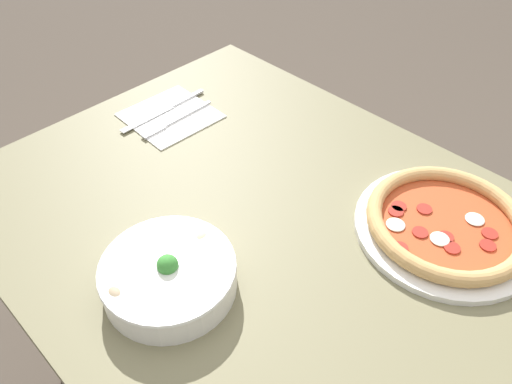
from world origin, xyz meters
name	(u,v)px	position (x,y,z in m)	size (l,w,h in m)	color
dining_table	(338,314)	(0.00, 0.00, 0.64)	(1.38, 0.79, 0.74)	#706B4C
pizza	(446,224)	(-0.06, -0.19, 0.76)	(0.30, 0.30, 0.04)	white
bowl	(169,274)	(0.18, 0.20, 0.77)	(0.20, 0.20, 0.07)	white
napkin	(170,116)	(0.54, -0.08, 0.74)	(0.18, 0.18, 0.00)	white
fork	(178,118)	(0.51, -0.08, 0.75)	(0.02, 0.18, 0.00)	silver
knife	(168,108)	(0.56, -0.09, 0.75)	(0.02, 0.22, 0.01)	silver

